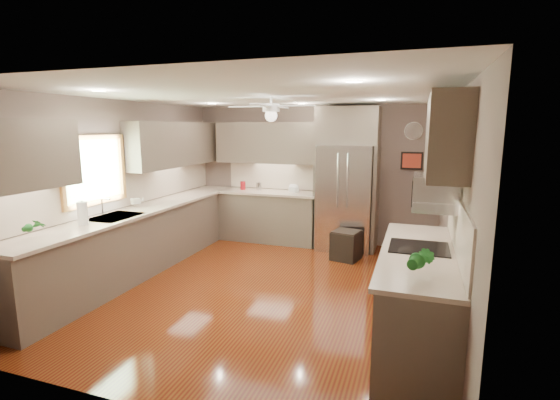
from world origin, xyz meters
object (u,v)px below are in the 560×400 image
Objects in this scene: microwave at (435,192)px; bowl at (293,191)px; stool at (346,245)px; potted_plant_right at (421,260)px; refrigerator at (346,182)px; paper_towel at (83,213)px; soap_bottle at (137,201)px; canister_b at (259,186)px; canister_a at (243,186)px; potted_plant_left at (32,226)px.

bowl is at bearing 129.59° from microwave.
bowl is at bearing 147.72° from stool.
stool is (-1.09, 3.10, -0.85)m from potted_plant_right.
refrigerator is at bearing 116.09° from microwave.
refrigerator is (-1.22, 3.72, 0.10)m from potted_plant_right.
paper_towel is at bearing 171.74° from potted_plant_right.
microwave is (4.11, -0.70, 0.45)m from soap_bottle.
soap_bottle is at bearing -117.83° from canister_b.
potted_plant_right reaches higher than bowl.
stool is (-1.20, 2.09, -1.24)m from microwave.
canister_b is 0.50× the size of paper_towel.
soap_bottle is (-1.11, -2.11, 0.02)m from canister_b.
soap_bottle is 3.32m from stool.
soap_bottle is 4.35m from potted_plant_right.
canister_b is at bearing 127.07° from potted_plant_right.
soap_bottle is at bearing -111.31° from canister_a.
canister_b is at bearing 176.58° from refrigerator.
canister_a is at bearing -178.61° from bowl.
potted_plant_left reaches higher than canister_a.
potted_plant_right is 0.12× the size of refrigerator.
microwave is (2.99, -2.81, 0.47)m from canister_b.
refrigerator reaches higher than canister_b.
canister_a is at bearing 178.40° from refrigerator.
potted_plant_left is (-0.69, -3.90, 0.06)m from canister_a.
soap_bottle reaches higher than stool.
bowl is 1.50m from stool.
potted_plant_right is at bearing -59.96° from bowl.
canister_a is 0.31m from canister_b.
paper_towel reaches higher than canister_b.
canister_a is 1.00m from bowl.
potted_plant_right is 3.93m from paper_towel.
refrigerator is 3.03m from microwave.
microwave reaches higher than soap_bottle.
potted_plant_left reaches higher than stool.
canister_a is 2.35m from stool.
potted_plant_left is (0.11, -1.83, 0.05)m from soap_bottle.
potted_plant_left is at bearing -89.97° from paper_towel.
refrigerator reaches higher than potted_plant_left.
microwave is at bearing -63.91° from refrigerator.
potted_plant_left is 0.97× the size of potted_plant_right.
canister_a is at bearing 79.93° from potted_plant_left.
canister_b is 0.82× the size of soap_bottle.
canister_b is 2.39m from soap_bottle.
canister_a is at bearing 68.69° from soap_bottle.
potted_plant_right reaches higher than stool.
refrigerator is (0.98, -0.08, 0.22)m from bowl.
stool is (2.80, 3.22, -0.84)m from potted_plant_left.
microwave is 4.04m from paper_towel.
canister_a is 0.29× the size of microwave.
soap_bottle is 1.83m from potted_plant_left.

